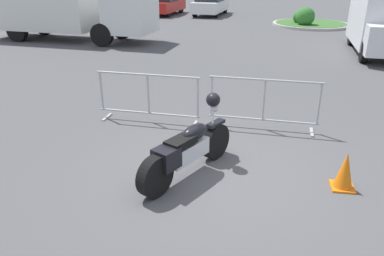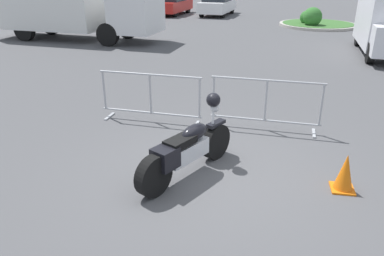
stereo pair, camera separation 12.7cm
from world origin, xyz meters
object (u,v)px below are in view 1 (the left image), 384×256
(motorcycle, at_px, (188,149))
(delivery_van, at_px, (384,20))
(parked_car_yellow, at_px, (77,2))
(box_truck, at_px, (60,3))
(crowd_barrier_near, at_px, (148,97))
(parked_car_white, at_px, (210,4))
(parked_car_red, at_px, (165,4))
(parked_car_tan, at_px, (121,4))
(crowd_barrier_far, at_px, (264,103))
(traffic_cone, at_px, (345,171))

(motorcycle, distance_m, delivery_van, 11.95)
(delivery_van, distance_m, parked_car_yellow, 20.67)
(box_truck, bearing_deg, crowd_barrier_near, -47.85)
(box_truck, bearing_deg, motorcycle, -48.83)
(box_truck, xyz_separation_m, delivery_van, (13.52, -0.82, -0.39))
(crowd_barrier_near, xyz_separation_m, parked_car_yellow, (-10.49, 19.28, 0.22))
(crowd_barrier_near, bearing_deg, parked_car_white, 92.60)
(motorcycle, relative_size, parked_car_red, 0.45)
(motorcycle, xyz_separation_m, box_truck, (-7.70, 11.23, 1.17))
(box_truck, distance_m, parked_car_tan, 10.43)
(box_truck, bearing_deg, parked_car_yellow, 118.21)
(motorcycle, xyz_separation_m, crowd_barrier_far, (1.21, 2.10, 0.09))
(parked_car_red, height_order, parked_car_white, parked_car_white)
(parked_car_yellow, xyz_separation_m, parked_car_tan, (3.20, 0.20, -0.08))
(crowd_barrier_far, distance_m, traffic_cone, 2.45)
(traffic_cone, bearing_deg, parked_car_white, 101.59)
(motorcycle, relative_size, delivery_van, 0.38)
(crowd_barrier_far, height_order, delivery_van, delivery_van)
(delivery_van, xyz_separation_m, traffic_cone, (-3.43, -10.44, -0.95))
(parked_car_red, bearing_deg, crowd_barrier_far, -153.82)
(parked_car_tan, relative_size, parked_car_red, 0.97)
(parked_car_tan, height_order, parked_car_white, parked_car_white)
(box_truck, height_order, traffic_cone, box_truck)
(delivery_van, bearing_deg, parked_car_white, -140.05)
(crowd_barrier_near, height_order, crowd_barrier_far, same)
(parked_car_red, bearing_deg, delivery_van, -127.69)
(traffic_cone, bearing_deg, crowd_barrier_near, 149.47)
(parked_car_white, bearing_deg, parked_car_tan, 100.79)
(parked_car_red, relative_size, parked_car_white, 0.97)
(motorcycle, bearing_deg, delivery_van, -0.05)
(parked_car_tan, distance_m, traffic_cone, 24.20)
(motorcycle, relative_size, parked_car_yellow, 0.42)
(parked_car_tan, xyz_separation_m, parked_car_white, (6.39, 0.33, 0.04))
(parked_car_yellow, relative_size, parked_car_tan, 1.11)
(parked_car_red, height_order, traffic_cone, parked_car_red)
(parked_car_red, bearing_deg, parked_car_yellow, 101.17)
(crowd_barrier_near, relative_size, parked_car_yellow, 0.48)
(motorcycle, height_order, box_truck, box_truck)
(crowd_barrier_far, xyz_separation_m, parked_car_red, (-6.51, 19.65, 0.16))
(parked_car_white, relative_size, traffic_cone, 7.62)
(parked_car_tan, bearing_deg, crowd_barrier_far, -145.67)
(delivery_van, distance_m, parked_car_tan, 18.17)
(crowd_barrier_far, relative_size, delivery_van, 0.43)
(box_truck, bearing_deg, traffic_cone, -41.39)
(crowd_barrier_far, bearing_deg, parked_car_tan, 116.47)
(crowd_barrier_near, bearing_deg, parked_car_tan, 110.51)
(motorcycle, bearing_deg, parked_car_tan, 50.65)
(box_truck, distance_m, parked_car_red, 10.83)
(box_truck, bearing_deg, crowd_barrier_far, -38.99)
(crowd_barrier_near, distance_m, parked_car_yellow, 21.95)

